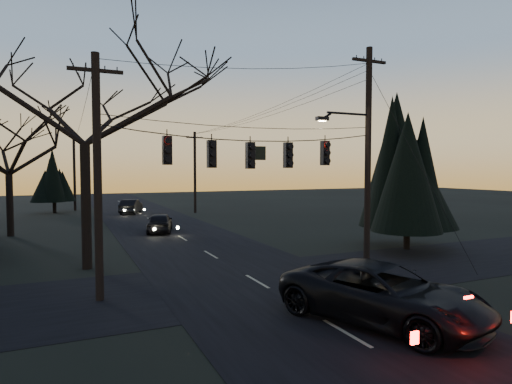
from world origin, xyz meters
name	(u,v)px	position (x,y,z in m)	size (l,w,h in m)	color
main_road	(190,243)	(0.00, 20.00, 0.01)	(8.00, 120.00, 0.02)	black
cross_road	(257,282)	(0.00, 10.00, 0.01)	(60.00, 7.00, 0.02)	black
utility_pole_right	(366,269)	(5.50, 10.00, 0.00)	(5.00, 0.30, 10.00)	black
utility_pole_left	(100,300)	(-6.00, 10.00, 0.00)	(1.80, 0.30, 8.50)	black
utility_pole_far_r	(195,213)	(5.50, 38.00, 0.00)	(1.80, 0.30, 8.50)	black
utility_pole_far_l	(75,210)	(-6.00, 46.00, 0.00)	(0.30, 0.30, 8.00)	black
span_signal_assembly	(252,153)	(-0.24, 10.00, 5.19)	(11.50, 0.44, 1.66)	black
bare_tree_left	(84,94)	(-6.16, 15.29, 7.95)	(9.78, 9.78, 11.36)	black
evergreen_right	(408,167)	(10.71, 12.96, 4.68)	(4.54, 4.54, 8.17)	black
bare_tree_dist	(8,150)	(-10.47, 27.79, 5.89)	(7.80, 7.80, 8.43)	black
evergreen_dist	(54,179)	(-8.04, 43.95, 3.55)	(3.56, 3.56, 5.93)	black
suv_near	(382,294)	(1.48, 4.27, 0.86)	(2.86, 6.19, 1.72)	black
sedan_oncoming_a	(160,223)	(-0.80, 25.28, 0.71)	(1.69, 4.19, 1.43)	black
sedan_oncoming_b	(131,207)	(-0.80, 39.83, 0.73)	(1.54, 4.41, 1.45)	black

